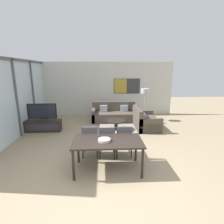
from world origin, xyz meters
name	(u,v)px	position (x,y,z in m)	size (l,w,h in m)	color
ground_plane	(107,185)	(0.00, 0.00, 0.00)	(24.00, 24.00, 0.00)	#9E896B
wall_back	(105,89)	(0.04, 6.06, 1.40)	(7.32, 0.09, 2.80)	silver
window_wall_left	(15,95)	(-3.16, 3.03, 1.53)	(0.07, 6.06, 2.80)	silver
area_rug	(116,129)	(0.47, 3.58, 0.00)	(2.38, 1.65, 0.01)	gray
tv_console	(43,126)	(-2.45, 3.51, 0.23)	(1.38, 0.42, 0.45)	black
television	(42,112)	(-2.45, 3.51, 0.79)	(1.12, 0.20, 0.68)	#2D2D33
sofa_main	(114,115)	(0.47, 4.91, 0.28)	(2.10, 0.93, 0.87)	#51473D
sofa_side	(144,122)	(1.67, 3.69, 0.28)	(0.93, 1.48, 0.87)	#51473D
coffee_table	(116,122)	(0.47, 3.58, 0.29)	(0.80, 0.80, 0.39)	black
dining_table	(108,143)	(0.04, 0.60, 0.69)	(1.65, 0.91, 0.77)	black
dining_chair_left	(90,140)	(-0.43, 1.29, 0.50)	(0.46, 0.46, 0.92)	#4C4C51
dining_chair_centre	(107,140)	(0.04, 1.23, 0.50)	(0.46, 0.46, 0.92)	#4C4C51
dining_chair_right	(124,140)	(0.51, 1.26, 0.50)	(0.46, 0.46, 0.92)	#4C4C51
fruit_bowl	(104,140)	(-0.04, 0.55, 0.81)	(0.29, 0.29, 0.06)	#B7B2A8
floor_lamp	(145,93)	(1.92, 4.84, 1.33)	(0.38, 0.38, 1.54)	#2D2D33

